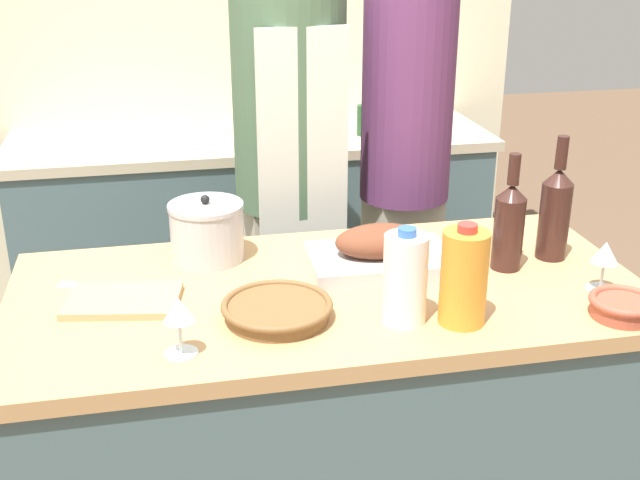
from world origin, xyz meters
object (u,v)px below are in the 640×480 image
(wicker_basket, at_px, (277,309))
(milk_jug, at_px, (405,278))
(mixing_bowl, at_px, (623,306))
(condiment_bottle_short, at_px, (365,120))
(juice_jug, at_px, (464,277))
(cutting_board, at_px, (123,301))
(person_cook_aproned, at_px, (290,167))
(wine_bottle_green, at_px, (509,224))
(stand_mixer, at_px, (258,105))
(knife_chef, at_px, (106,289))
(condiment_bottle_tall, at_px, (300,109))
(stock_pot, at_px, (207,231))
(roasting_pan, at_px, (380,253))
(wine_bottle_dark, at_px, (555,211))
(person_cook_guest, at_px, (405,157))
(wine_glass_right, at_px, (605,256))
(wine_glass_left, at_px, (179,313))

(wicker_basket, distance_m, milk_jug, 0.29)
(mixing_bowl, bearing_deg, condiment_bottle_short, 95.09)
(juice_jug, bearing_deg, milk_jug, 165.44)
(cutting_board, relative_size, person_cook_aproned, 0.16)
(wine_bottle_green, height_order, condiment_bottle_short, wine_bottle_green)
(wicker_basket, distance_m, wine_bottle_green, 0.65)
(juice_jug, bearing_deg, stand_mixer, 97.77)
(knife_chef, height_order, condiment_bottle_tall, condiment_bottle_tall)
(stock_pot, xyz_separation_m, person_cook_aproned, (0.31, 0.53, -0.00))
(roasting_pan, bearing_deg, stand_mixer, 95.39)
(wicker_basket, bearing_deg, juice_jug, -14.02)
(wicker_basket, height_order, milk_jug, milk_jug)
(stand_mixer, height_order, condiment_bottle_tall, stand_mixer)
(stock_pot, relative_size, person_cook_aproned, 0.11)
(cutting_board, distance_m, person_cook_aproned, 0.93)
(wine_bottle_dark, xyz_separation_m, knife_chef, (-1.15, 0.03, -0.13))
(condiment_bottle_tall, bearing_deg, mixing_bowl, -78.58)
(stand_mixer, xyz_separation_m, person_cook_guest, (0.41, -0.66, -0.05))
(stand_mixer, bearing_deg, mixing_bowl, -70.93)
(roasting_pan, height_order, stock_pot, stock_pot)
(juice_jug, height_order, milk_jug, juice_jug)
(wine_glass_right, xyz_separation_m, condiment_bottle_short, (-0.18, 1.57, -0.03))
(roasting_pan, bearing_deg, cutting_board, -173.98)
(stand_mixer, bearing_deg, person_cook_guest, -58.38)
(roasting_pan, height_order, stand_mixer, stand_mixer)
(mixing_bowl, bearing_deg, cutting_board, 165.15)
(stock_pot, distance_m, mixing_bowl, 1.03)
(juice_jug, distance_m, knife_chef, 0.85)
(mixing_bowl, xyz_separation_m, wine_bottle_green, (-0.15, 0.31, 0.09))
(wine_bottle_dark, relative_size, wine_glass_left, 2.53)
(wine_bottle_green, bearing_deg, stock_pot, 163.82)
(wine_bottle_dark, xyz_separation_m, condiment_bottle_tall, (-0.39, 1.56, -0.06))
(milk_jug, xyz_separation_m, condiment_bottle_tall, (0.10, 1.83, -0.03))
(wine_bottle_dark, bearing_deg, wine_bottle_green, -164.48)
(wicker_basket, relative_size, person_cook_aproned, 0.15)
(roasting_pan, bearing_deg, mixing_bowl, -37.79)
(cutting_board, height_order, milk_jug, milk_jug)
(cutting_board, relative_size, juice_jug, 1.22)
(wine_bottle_dark, bearing_deg, roasting_pan, 178.45)
(condiment_bottle_short, bearing_deg, wine_bottle_green, -89.74)
(roasting_pan, bearing_deg, wine_glass_left, -147.71)
(condiment_bottle_short, height_order, person_cook_aproned, person_cook_aproned)
(stand_mixer, bearing_deg, wine_glass_right, -68.54)
(milk_jug, height_order, wine_glass_right, milk_jug)
(person_cook_aproned, bearing_deg, mixing_bowl, -65.71)
(wine_glass_right, xyz_separation_m, person_cook_guest, (-0.21, 0.91, -0.00))
(mixing_bowl, xyz_separation_m, person_cook_aproned, (-0.58, 1.06, 0.05))
(wine_glass_left, xyz_separation_m, stand_mixer, (0.39, 1.68, 0.04))
(roasting_pan, relative_size, mixing_bowl, 2.39)
(cutting_board, relative_size, wine_bottle_green, 0.94)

